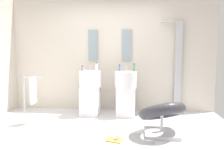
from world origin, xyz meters
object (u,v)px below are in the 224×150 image
at_px(magazine_ochre, 114,140).
at_px(soap_bottle_green, 134,68).
at_px(coffee_mug, 118,137).
at_px(pedestal_sink_left, 90,91).
at_px(shower_column, 177,65).
at_px(soap_bottle_blue, 120,68).
at_px(soap_bottle_grey, 82,69).
at_px(pedestal_sink_right, 126,92).
at_px(lounge_chair, 162,115).
at_px(soap_bottle_white, 96,67).
at_px(towel_rack, 32,92).

bearing_deg(magazine_ochre, soap_bottle_green, 93.75).
bearing_deg(magazine_ochre, coffee_mug, 37.88).
bearing_deg(soap_bottle_green, pedestal_sink_left, -178.81).
relative_size(shower_column, soap_bottle_blue, 13.13).
bearing_deg(coffee_mug, soap_bottle_green, 80.12).
distance_m(magazine_ochre, soap_bottle_grey, 1.81).
height_order(shower_column, magazine_ochre, shower_column).
relative_size(pedestal_sink_left, magazine_ochre, 4.36).
xyz_separation_m(pedestal_sink_right, lounge_chair, (0.63, -1.05, -0.17)).
relative_size(pedestal_sink_left, soap_bottle_blue, 6.80).
relative_size(lounge_chair, soap_bottle_grey, 8.23).
distance_m(shower_column, lounge_chair, 1.68).
relative_size(pedestal_sink_right, shower_column, 0.52).
xyz_separation_m(pedestal_sink_right, magazine_ochre, (-0.13, -1.38, -0.50)).
xyz_separation_m(pedestal_sink_right, soap_bottle_blue, (-0.14, 0.03, 0.52)).
bearing_deg(pedestal_sink_left, lounge_chair, -36.64).
xyz_separation_m(soap_bottle_green, soap_bottle_blue, (-0.31, 0.01, -0.01)).
bearing_deg(soap_bottle_grey, soap_bottle_white, 22.01).
bearing_deg(pedestal_sink_right, soap_bottle_grey, -173.94).
xyz_separation_m(magazine_ochre, soap_bottle_blue, (-0.01, 1.41, 1.01)).
bearing_deg(lounge_chair, soap_bottle_blue, 125.45).
bearing_deg(soap_bottle_white, soap_bottle_grey, -157.99).
distance_m(pedestal_sink_right, soap_bottle_white, 0.83).
relative_size(soap_bottle_white, soap_bottle_blue, 1.21).
height_order(shower_column, soap_bottle_grey, shower_column).
height_order(lounge_chair, magazine_ochre, lounge_chair).
bearing_deg(soap_bottle_grey, soap_bottle_blue, 9.45).
height_order(pedestal_sink_right, towel_rack, pedestal_sink_right).
xyz_separation_m(pedestal_sink_right, shower_column, (1.14, 0.38, 0.56)).
relative_size(coffee_mug, soap_bottle_white, 0.48).
bearing_deg(soap_bottle_white, pedestal_sink_right, -1.46).
bearing_deg(magazine_ochre, towel_rack, 173.55).
distance_m(lounge_chair, soap_bottle_grey, 1.94).
relative_size(pedestal_sink_left, soap_bottle_grey, 8.43).
bearing_deg(soap_bottle_white, shower_column, 11.60).
distance_m(shower_column, towel_rack, 3.13).
bearing_deg(pedestal_sink_left, soap_bottle_white, 6.43).
xyz_separation_m(pedestal_sink_right, coffee_mug, (-0.07, -1.36, -0.46)).
relative_size(pedestal_sink_right, coffee_mug, 11.64).
height_order(towel_rack, magazine_ochre, towel_rack).
bearing_deg(pedestal_sink_left, shower_column, 11.22).
xyz_separation_m(lounge_chair, coffee_mug, (-0.70, -0.31, -0.29)).
bearing_deg(coffee_mug, pedestal_sink_left, 117.66).
relative_size(shower_column, lounge_chair, 1.98).
distance_m(coffee_mug, soap_bottle_blue, 1.70).
height_order(shower_column, soap_bottle_white, shower_column).
bearing_deg(lounge_chair, soap_bottle_green, 113.38).
distance_m(pedestal_sink_left, magazine_ochre, 1.61).
height_order(pedestal_sink_right, magazine_ochre, pedestal_sink_right).
bearing_deg(pedestal_sink_left, coffee_mug, -62.34).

